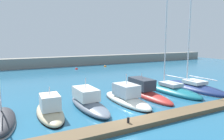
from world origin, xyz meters
The scene contains 13 objects.
ground_plane centered at (0.00, 0.00, 0.00)m, with size 120.00×120.00×0.00m, color #236084.
dock_pier centered at (0.00, -1.87, 0.20)m, with size 33.47×1.73×0.40m, color brown.
breakwater_seawall centered at (0.00, 39.06, 1.23)m, with size 108.00×2.86×2.47m, color gray.
sailboat_charcoal_second centered at (-9.87, 3.58, 0.32)m, with size 2.49×6.73×12.36m.
motorboat_sand_third centered at (-5.96, 3.78, 0.46)m, with size 2.59×7.03×2.97m.
motorboat_slate_fourth centered at (-2.07, 4.25, 0.60)m, with size 2.48×8.08×3.15m.
motorboat_ivory_fifth centered at (2.25, 3.87, 0.53)m, with size 2.81×8.10×3.45m.
motorboat_red_sixth centered at (5.76, 5.24, 0.53)m, with size 2.52×9.39×3.08m.
sailboat_teal_seventh centered at (9.87, 5.28, 0.33)m, with size 3.32×10.22×16.84m.
sailboat_navy_eighth centered at (13.72, 4.69, 0.34)m, with size 3.45×10.28×18.68m.
mooring_buoy_orange centered at (13.79, 32.73, 0.00)m, with size 0.71×0.71×0.71m, color orange.
mooring_buoy_red centered at (5.74, 31.63, 0.00)m, with size 0.71×0.71×0.71m, color red.
dock_bollard centered at (-1.13, -1.87, 0.62)m, with size 0.20×0.20×0.44m, color black.
Camera 1 is at (-9.45, -14.89, 6.77)m, focal length 33.32 mm.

